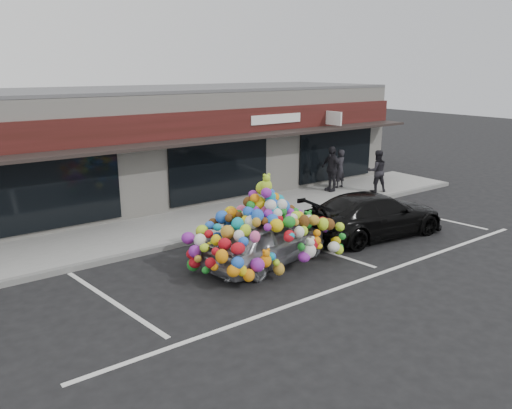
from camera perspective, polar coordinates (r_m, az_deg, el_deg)
ground at (r=12.97m, az=-2.36°, el=-7.62°), size 90.00×90.00×0.00m
shop_building at (r=19.75m, az=-16.29°, el=6.33°), size 24.00×7.20×4.31m
sidewalk at (r=16.22m, az=-10.26°, el=-2.79°), size 26.00×3.00×0.15m
kerb at (r=14.95m, az=-7.72°, el=-4.26°), size 26.00×0.18×0.16m
parking_stripe_left at (r=11.84m, az=-16.12°, el=-10.58°), size 0.73×4.37×0.01m
parking_stripe_mid at (r=14.73m, az=6.32°, el=-4.81°), size 0.73×4.37×0.01m
parking_stripe_right at (r=18.65m, az=18.70°, el=-1.20°), size 0.73×4.37×0.01m
lane_line at (r=12.58m, az=11.33°, el=-8.67°), size 14.00×0.12×0.01m
toy_car at (r=13.18m, az=1.28°, el=-3.54°), size 2.74×4.26×2.33m
black_sedan at (r=15.81m, az=13.37°, el=-1.13°), size 2.47×4.91×1.37m
pedestrian_a at (r=21.29m, az=9.53°, el=4.06°), size 0.63×0.45×1.62m
pedestrian_b at (r=20.90m, az=13.64°, el=3.75°), size 1.04×0.96×1.71m
pedestrian_c at (r=20.64m, az=8.62°, el=4.07°), size 1.10×0.50×1.85m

